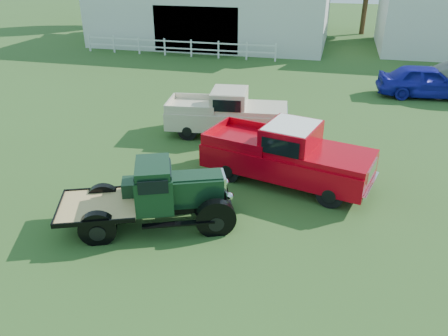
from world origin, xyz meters
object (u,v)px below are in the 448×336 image
(misc_car_blue, at_px, (427,81))
(vintage_flatbed, at_px, (151,195))
(red_pickup, at_px, (287,153))
(white_pickup, at_px, (227,113))

(misc_car_blue, bearing_deg, vintage_flatbed, 143.15)
(vintage_flatbed, bearing_deg, misc_car_blue, 35.77)
(red_pickup, xyz_separation_m, misc_car_blue, (5.78, 11.03, -0.19))
(white_pickup, bearing_deg, vintage_flatbed, -99.69)
(vintage_flatbed, relative_size, white_pickup, 0.93)
(white_pickup, distance_m, misc_car_blue, 11.43)
(vintage_flatbed, height_order, misc_car_blue, vintage_flatbed)
(vintage_flatbed, bearing_deg, white_pickup, 64.71)
(vintage_flatbed, relative_size, red_pickup, 0.84)
(red_pickup, bearing_deg, misc_car_blue, 76.67)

